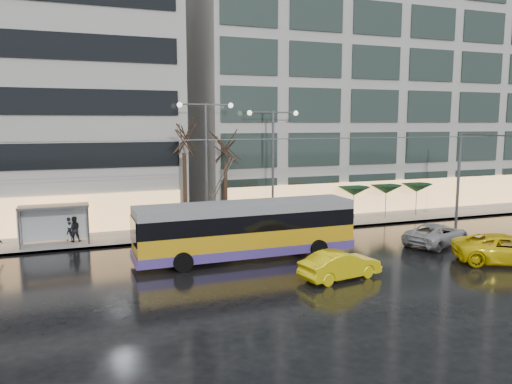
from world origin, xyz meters
TOP-DOWN VIEW (x-y plane):
  - ground at (0.00, 0.00)m, footprint 140.00×140.00m
  - sidewalk at (2.00, 14.00)m, footprint 80.00×10.00m
  - kerb at (2.00, 9.05)m, footprint 80.00×0.10m
  - building_right at (19.00, 19.00)m, footprint 32.00×14.00m
  - trolleybus at (2.47, 3.71)m, footprint 12.81×5.04m
  - catenary at (1.00, 7.94)m, footprint 42.24×5.12m
  - bus_shelter at (-8.38, 10.69)m, footprint 4.20×1.60m
  - street_lamp_near at (2.00, 10.80)m, footprint 3.96×0.36m
  - street_lamp_far at (7.00, 10.80)m, footprint 3.96×0.36m
  - tree_a at (0.50, 11.00)m, footprint 3.20×3.20m
  - tree_b at (3.50, 11.20)m, footprint 3.20×3.20m
  - parasol_a at (14.00, 11.00)m, footprint 2.50×2.50m
  - parasol_b at (17.00, 11.00)m, footprint 2.50×2.50m
  - parasol_c at (20.00, 11.00)m, footprint 2.50×2.50m
  - taxi_b at (5.67, -1.54)m, footprint 4.52×2.25m
  - taxi_c at (15.91, -2.29)m, footprint 6.39×5.08m
  - sedan_silver at (15.02, 2.52)m, footprint 5.61×4.12m
  - pedestrian_a at (-7.17, 11.28)m, footprint 1.20×1.22m
  - pedestrian_b at (-6.86, 10.78)m, footprint 0.85×0.69m

SIDE VIEW (x-z plane):
  - ground at x=0.00m, z-range 0.00..0.00m
  - sidewalk at x=2.00m, z-range 0.00..0.15m
  - kerb at x=2.00m, z-range 0.00..0.15m
  - sedan_silver at x=15.02m, z-range 0.00..1.42m
  - taxi_b at x=5.67m, z-range 0.00..1.42m
  - taxi_c at x=15.91m, z-range 0.00..1.62m
  - pedestrian_b at x=-6.86m, z-range 0.15..1.82m
  - trolleybus at x=2.47m, z-range -1.36..4.57m
  - pedestrian_a at x=-7.17m, z-range 0.53..2.72m
  - bus_shelter at x=-8.38m, z-range 0.71..3.22m
  - parasol_a at x=14.00m, z-range 1.12..3.77m
  - parasol_b at x=17.00m, z-range 1.12..3.77m
  - parasol_c at x=20.00m, z-range 1.12..3.77m
  - catenary at x=1.00m, z-range 0.75..7.75m
  - street_lamp_far at x=7.00m, z-range 1.45..9.98m
  - street_lamp_near at x=2.00m, z-range 1.48..10.51m
  - tree_b at x=3.50m, z-range 2.55..10.25m
  - tree_a at x=0.50m, z-range 2.89..11.29m
  - building_right at x=19.00m, z-range 0.15..25.15m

